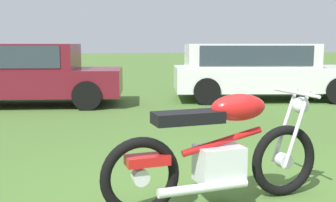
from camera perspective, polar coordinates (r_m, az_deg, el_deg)
motorcycle_red at (r=3.55m, az=7.45°, el=-7.15°), size 2.06×0.77×1.02m
car_burgundy at (r=9.85m, az=-20.33°, el=4.23°), size 4.34×2.11×1.43m
car_white at (r=10.46m, az=12.54°, el=4.76°), size 4.73×2.34×1.43m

